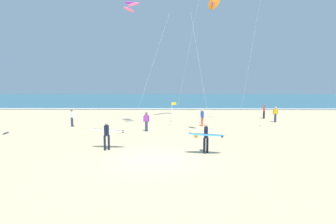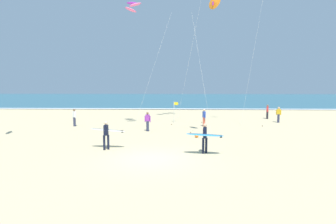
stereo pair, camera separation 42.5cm
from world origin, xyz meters
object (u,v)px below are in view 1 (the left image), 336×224
Objects in this scene: surfer_lead at (107,132)px; bystander_white_top at (72,118)px; kite_delta_amber_near at (213,3)px; bystander_purple_top at (146,121)px; bystander_blue_top at (202,117)px; bystander_yellow_top at (275,114)px; beach_ball at (196,136)px; bystander_red_top at (264,111)px; surfer_trailing at (206,135)px; kite_arc_violet_mid at (131,6)px; lifeguard_flag at (172,110)px.

surfer_lead reaches higher than bystander_white_top.
kite_delta_amber_near reaches higher than bystander_purple_top.
bystander_blue_top is 5.63m from bystander_purple_top.
bystander_blue_top is 11.90m from bystander_white_top.
kite_delta_amber_near is 6.34× the size of bystander_blue_top.
surfer_lead is 1.34× the size of bystander_yellow_top.
kite_delta_amber_near reaches higher than bystander_white_top.
bystander_red_top is at bearing 52.14° from beach_ball.
bystander_red_top reaches higher than beach_ball.
bystander_yellow_top is (8.64, 12.86, -0.23)m from surfer_trailing.
bystander_white_top is (-11.89, -0.35, 0.00)m from bystander_blue_top.
bystander_red_top is (13.86, 6.31, -9.74)m from kite_arc_violet_mid.
bystander_purple_top is 4.68m from beach_ball.
kite_delta_amber_near is 10.17m from bystander_blue_top.
surfer_trailing is 1.32× the size of bystander_blue_top.
kite_arc_violet_mid is at bearing 138.10° from beach_ball.
bystander_white_top is 9.63m from lifeguard_flag.
kite_delta_amber_near is 15.59m from bystander_white_top.
lifeguard_flag reaches higher than surfer_trailing.
kite_arc_violet_mid is at bearing -138.05° from lifeguard_flag.
surfer_lead reaches higher than bystander_red_top.
bystander_yellow_top is (14.03, 3.37, -9.74)m from kite_arc_violet_mid.
surfer_lead is at bearing -146.13° from beach_ball.
bystander_blue_top is at bearing -43.52° from lifeguard_flag.
bystander_red_top is at bearing 93.27° from bystander_yellow_top.
lifeguard_flag is (3.92, 11.72, 0.23)m from surfer_lead.
bystander_red_top is 1.00× the size of bystander_purple_top.
bystander_purple_top is (-3.97, 7.33, -0.23)m from surfer_trailing.
bystander_red_top is 1.00× the size of bystander_white_top.
surfer_lead is 7.60× the size of beach_ball.
surfer_trailing is at bearing -41.69° from bystander_white_top.
kite_arc_violet_mid is 11.23m from bystander_white_top.
beach_ball is (3.85, -2.57, -0.67)m from bystander_purple_top.
kite_delta_amber_near is 15.87m from bystander_red_top.
kite_arc_violet_mid is (0.34, 8.50, 9.51)m from surfer_lead.
kite_delta_amber_near is at bearing -36.16° from kite_arc_violet_mid.
lifeguard_flag is (3.58, 3.22, -9.29)m from kite_arc_violet_mid.
bystander_yellow_top and bystander_purple_top have the same top height.
beach_ball is at bearing -127.86° from bystander_red_top.
bystander_purple_top is (7.00, -2.44, 0.00)m from bystander_white_top.
bystander_purple_top is (1.76, 6.34, -0.23)m from surfer_lead.
bystander_purple_top is (1.42, -2.16, -9.74)m from kite_arc_violet_mid.
lifeguard_flag is (-10.45, -0.15, 0.45)m from bystander_yellow_top.
kite_arc_violet_mid is at bearing 143.84° from kite_delta_amber_near.
surfer_trailing is 4.85m from beach_ball.
bystander_red_top is 5.68× the size of beach_ball.
kite_delta_amber_near is (6.72, 3.83, 8.45)m from surfer_lead.
surfer_trailing reaches higher than bystander_blue_top.
beach_ball is at bearing 33.87° from surfer_lead.
bystander_blue_top is at bearing -160.48° from bystander_yellow_top.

